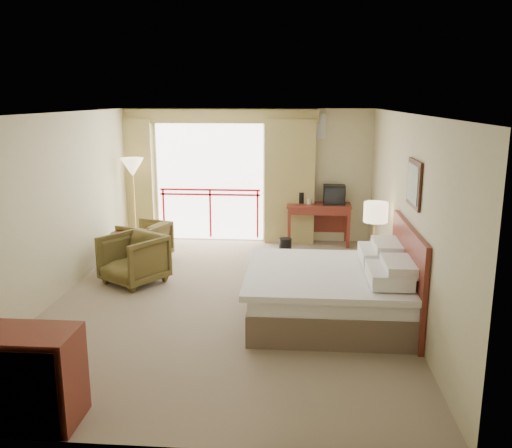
# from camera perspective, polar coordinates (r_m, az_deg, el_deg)

# --- Properties ---
(floor) EXTENTS (7.00, 7.00, 0.00)m
(floor) POSITION_cam_1_polar(r_m,az_deg,el_deg) (8.09, -3.05, -7.90)
(floor) COLOR #84725A
(floor) RESTS_ON ground
(ceiling) EXTENTS (7.00, 7.00, 0.00)m
(ceiling) POSITION_cam_1_polar(r_m,az_deg,el_deg) (7.56, -3.30, 11.57)
(ceiling) COLOR white
(ceiling) RESTS_ON wall_back
(wall_back) EXTENTS (5.00, 0.00, 5.00)m
(wall_back) POSITION_cam_1_polar(r_m,az_deg,el_deg) (11.14, -0.79, 5.12)
(wall_back) COLOR #C5BB8C
(wall_back) RESTS_ON ground
(wall_front) EXTENTS (5.00, 0.00, 5.00)m
(wall_front) POSITION_cam_1_polar(r_m,az_deg,el_deg) (4.40, -9.23, -7.73)
(wall_front) COLOR #C5BB8C
(wall_front) RESTS_ON ground
(wall_left) EXTENTS (0.00, 7.00, 7.00)m
(wall_left) POSITION_cam_1_polar(r_m,az_deg,el_deg) (8.42, -20.30, 1.68)
(wall_left) COLOR #C5BB8C
(wall_left) RESTS_ON ground
(wall_right) EXTENTS (0.00, 7.00, 7.00)m
(wall_right) POSITION_cam_1_polar(r_m,az_deg,el_deg) (7.79, 15.38, 1.16)
(wall_right) COLOR #C5BB8C
(wall_right) RESTS_ON ground
(balcony_door) EXTENTS (2.40, 0.00, 2.40)m
(balcony_door) POSITION_cam_1_polar(r_m,az_deg,el_deg) (11.25, -4.87, 4.38)
(balcony_door) COLOR white
(balcony_door) RESTS_ON wall_back
(balcony_railing) EXTENTS (2.09, 0.03, 1.02)m
(balcony_railing) POSITION_cam_1_polar(r_m,az_deg,el_deg) (11.29, -4.85, 2.42)
(balcony_railing) COLOR red
(balcony_railing) RESTS_ON wall_back
(curtain_left) EXTENTS (1.00, 0.26, 2.50)m
(curtain_left) POSITION_cam_1_polar(r_m,az_deg,el_deg) (11.50, -13.15, 4.52)
(curtain_left) COLOR olive
(curtain_left) RESTS_ON wall_back
(curtain_right) EXTENTS (1.00, 0.26, 2.50)m
(curtain_right) POSITION_cam_1_polar(r_m,az_deg,el_deg) (10.96, 3.58, 4.44)
(curtain_right) COLOR olive
(curtain_right) RESTS_ON wall_back
(valance) EXTENTS (4.40, 0.22, 0.28)m
(valance) POSITION_cam_1_polar(r_m,az_deg,el_deg) (11.02, -5.10, 11.25)
(valance) COLOR olive
(valance) RESTS_ON wall_back
(hvac_vent) EXTENTS (0.50, 0.04, 0.50)m
(hvac_vent) POSITION_cam_1_polar(r_m,az_deg,el_deg) (10.98, 6.06, 10.18)
(hvac_vent) COLOR silver
(hvac_vent) RESTS_ON wall_back
(bed) EXTENTS (2.13, 2.06, 0.97)m
(bed) POSITION_cam_1_polar(r_m,az_deg,el_deg) (7.35, 8.03, -7.10)
(bed) COLOR brown
(bed) RESTS_ON floor
(headboard) EXTENTS (0.06, 2.10, 1.30)m
(headboard) POSITION_cam_1_polar(r_m,az_deg,el_deg) (7.39, 15.60, -5.12)
(headboard) COLOR maroon
(headboard) RESTS_ON wall_right
(framed_art) EXTENTS (0.04, 0.72, 0.60)m
(framed_art) POSITION_cam_1_polar(r_m,az_deg,el_deg) (7.12, 16.28, 4.10)
(framed_art) COLOR black
(framed_art) RESTS_ON wall_right
(nightstand) EXTENTS (0.45, 0.53, 0.62)m
(nightstand) POSITION_cam_1_polar(r_m,az_deg,el_deg) (8.84, 12.27, -4.21)
(nightstand) COLOR maroon
(nightstand) RESTS_ON floor
(table_lamp) EXTENTS (0.38, 0.38, 0.67)m
(table_lamp) POSITION_cam_1_polar(r_m,az_deg,el_deg) (8.69, 12.49, 1.14)
(table_lamp) COLOR tan
(table_lamp) RESTS_ON nightstand
(phone) EXTENTS (0.21, 0.18, 0.08)m
(phone) POSITION_cam_1_polar(r_m,az_deg,el_deg) (8.60, 12.18, -2.25)
(phone) COLOR black
(phone) RESTS_ON nightstand
(desk) EXTENTS (1.27, 0.61, 0.83)m
(desk) POSITION_cam_1_polar(r_m,az_deg,el_deg) (11.03, 6.59, 1.25)
(desk) COLOR maroon
(desk) RESTS_ON floor
(tv) EXTENTS (0.42, 0.34, 0.39)m
(tv) POSITION_cam_1_polar(r_m,az_deg,el_deg) (10.92, 8.23, 3.06)
(tv) COLOR black
(tv) RESTS_ON desk
(coffee_maker) EXTENTS (0.11, 0.11, 0.23)m
(coffee_maker) POSITION_cam_1_polar(r_m,az_deg,el_deg) (10.91, 4.81, 2.75)
(coffee_maker) COLOR black
(coffee_maker) RESTS_ON desk
(cup) EXTENTS (0.09, 0.09, 0.11)m
(cup) POSITION_cam_1_polar(r_m,az_deg,el_deg) (10.88, 5.59, 2.36)
(cup) COLOR white
(cup) RESTS_ON desk
(wastebasket) EXTENTS (0.26, 0.26, 0.30)m
(wastebasket) POSITION_cam_1_polar(r_m,az_deg,el_deg) (10.32, 3.10, -2.35)
(wastebasket) COLOR black
(wastebasket) RESTS_ON floor
(armchair_far) EXTENTS (0.99, 0.98, 0.70)m
(armchair_far) POSITION_cam_1_polar(r_m,az_deg,el_deg) (10.21, -11.52, -3.66)
(armchair_far) COLOR #493E1D
(armchair_far) RESTS_ON floor
(armchair_near) EXTENTS (1.19, 1.20, 0.79)m
(armchair_near) POSITION_cam_1_polar(r_m,az_deg,el_deg) (8.98, -12.63, -6.05)
(armchair_near) COLOR #493E1D
(armchair_near) RESTS_ON floor
(side_table) EXTENTS (0.55, 0.55, 0.60)m
(side_table) POSITION_cam_1_polar(r_m,az_deg,el_deg) (9.79, -13.46, -2.00)
(side_table) COLOR black
(side_table) RESTS_ON floor
(book) EXTENTS (0.22, 0.26, 0.02)m
(book) POSITION_cam_1_polar(r_m,az_deg,el_deg) (9.74, -13.52, -0.90)
(book) COLOR white
(book) RESTS_ON side_table
(floor_lamp) EXTENTS (0.45, 0.45, 1.77)m
(floor_lamp) POSITION_cam_1_polar(r_m,az_deg,el_deg) (10.88, -12.87, 5.50)
(floor_lamp) COLOR tan
(floor_lamp) RESTS_ON floor
(dresser) EXTENTS (1.33, 0.56, 0.88)m
(dresser) POSITION_cam_1_polar(r_m,az_deg,el_deg) (5.58, -24.86, -14.37)
(dresser) COLOR maroon
(dresser) RESTS_ON floor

